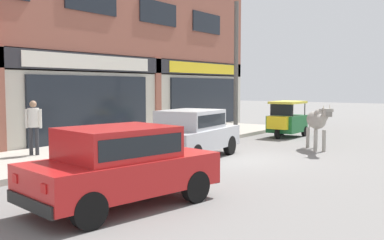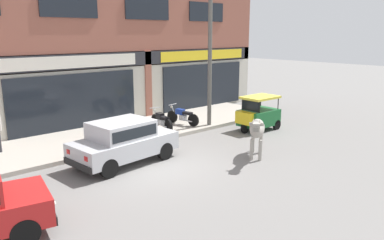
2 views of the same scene
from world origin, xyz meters
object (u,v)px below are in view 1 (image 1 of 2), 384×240
at_px(utility_pole, 236,68).
at_px(car_1, 121,162).
at_px(cow, 317,121).
at_px(motorcycle_1, 207,125).
at_px(auto_rickshaw, 286,122).
at_px(motorcycle_0, 191,128).
at_px(car_0, 192,131).
at_px(pedestrian, 33,122).

bearing_deg(utility_pole, car_1, -161.45).
xyz_separation_m(cow, motorcycle_1, (0.80, 4.93, -0.47)).
bearing_deg(cow, car_1, 176.89).
xyz_separation_m(auto_rickshaw, motorcycle_0, (-3.49, 2.48, -0.12)).
bearing_deg(cow, car_0, 146.27).
bearing_deg(motorcycle_0, car_1, -152.89).
bearing_deg(car_0, motorcycle_0, 34.87).
xyz_separation_m(motorcycle_0, utility_pole, (2.13, -0.79, 2.35)).
distance_m(cow, auto_rickshaw, 3.85).
bearing_deg(utility_pole, motorcycle_1, 134.22).
distance_m(auto_rickshaw, motorcycle_0, 4.28).
xyz_separation_m(car_1, auto_rickshaw, (11.99, 1.87, -0.15)).
bearing_deg(pedestrian, motorcycle_0, -11.82).
bearing_deg(pedestrian, utility_pole, -14.04).
relative_size(cow, auto_rickshaw, 0.92).
xyz_separation_m(auto_rickshaw, motorcycle_1, (-2.21, 2.57, -0.12)).
distance_m(car_1, pedestrian, 6.10).
distance_m(motorcycle_0, motorcycle_1, 1.28).
relative_size(car_1, utility_pole, 0.69).
bearing_deg(car_0, car_1, -158.52).
bearing_deg(auto_rickshaw, car_1, -171.11).
bearing_deg(motorcycle_0, utility_pole, -20.28).
bearing_deg(pedestrian, motorcycle_1, -9.17).
height_order(cow, pedestrian, pedestrian).
bearing_deg(cow, pedestrian, 137.49).
distance_m(car_1, motorcycle_0, 9.55).
height_order(car_0, motorcycle_0, car_0).
relative_size(motorcycle_0, pedestrian, 1.13).
height_order(motorcycle_0, motorcycle_1, same).
distance_m(cow, motorcycle_1, 5.02).
bearing_deg(cow, motorcycle_1, 80.76).
relative_size(car_0, motorcycle_0, 2.07).
height_order(pedestrian, utility_pole, utility_pole).
relative_size(car_1, motorcycle_0, 2.11).
relative_size(cow, car_0, 0.49).
xyz_separation_m(car_0, utility_pole, (5.44, 1.52, 2.08)).
xyz_separation_m(car_1, motorcycle_0, (8.50, 4.35, -0.28)).
bearing_deg(pedestrian, auto_rickshaw, -21.26).
xyz_separation_m(car_0, motorcycle_1, (4.59, 2.40, -0.28)).
height_order(car_1, auto_rickshaw, auto_rickshaw).
xyz_separation_m(cow, motorcycle_0, (-0.47, 4.84, -0.47)).
xyz_separation_m(car_1, utility_pole, (10.63, 3.57, 2.08)).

